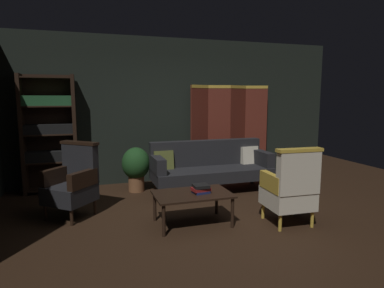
% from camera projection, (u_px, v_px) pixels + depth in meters
% --- Properties ---
extents(ground_plane, '(10.00, 10.00, 0.00)m').
position_uv_depth(ground_plane, '(210.00, 222.00, 4.47)').
color(ground_plane, black).
extents(back_wall, '(7.20, 0.10, 2.80)m').
position_uv_depth(back_wall, '(167.00, 110.00, 6.59)').
color(back_wall, black).
rests_on(back_wall, ground_plane).
extents(folding_screen, '(1.72, 0.27, 1.90)m').
position_uv_depth(folding_screen, '(228.00, 130.00, 6.87)').
color(folding_screen, '#5B2319').
rests_on(folding_screen, ground_plane).
extents(bookshelf, '(0.90, 0.32, 2.05)m').
position_uv_depth(bookshelf, '(49.00, 132.00, 5.74)').
color(bookshelf, black).
rests_on(bookshelf, ground_plane).
extents(velvet_couch, '(2.12, 0.78, 0.88)m').
position_uv_depth(velvet_couch, '(210.00, 165.00, 5.94)').
color(velvet_couch, black).
rests_on(velvet_couch, ground_plane).
extents(coffee_table, '(1.00, 0.64, 0.42)m').
position_uv_depth(coffee_table, '(193.00, 197.00, 4.34)').
color(coffee_table, black).
rests_on(coffee_table, ground_plane).
extents(armchair_gilt_accent, '(0.61, 0.60, 1.04)m').
position_uv_depth(armchair_gilt_accent, '(291.00, 188.00, 4.31)').
color(armchair_gilt_accent, gold).
rests_on(armchair_gilt_accent, ground_plane).
extents(armchair_wing_left, '(0.81, 0.81, 1.04)m').
position_uv_depth(armchair_wing_left, '(73.00, 182.00, 4.63)').
color(armchair_wing_left, black).
rests_on(armchair_wing_left, ground_plane).
extents(potted_plant, '(0.49, 0.49, 0.79)m').
position_uv_depth(potted_plant, '(136.00, 166.00, 5.87)').
color(potted_plant, brown).
rests_on(potted_plant, ground_plane).
extents(book_navy_cloth, '(0.22, 0.19, 0.03)m').
position_uv_depth(book_navy_cloth, '(201.00, 192.00, 4.34)').
color(book_navy_cloth, navy).
rests_on(book_navy_cloth, coffee_table).
extents(book_red_leather, '(0.25, 0.19, 0.04)m').
position_uv_depth(book_red_leather, '(201.00, 189.00, 4.34)').
color(book_red_leather, maroon).
rests_on(book_red_leather, book_navy_cloth).
extents(book_black_cloth, '(0.20, 0.18, 0.04)m').
position_uv_depth(book_black_cloth, '(201.00, 186.00, 4.33)').
color(book_black_cloth, black).
rests_on(book_black_cloth, book_red_leather).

